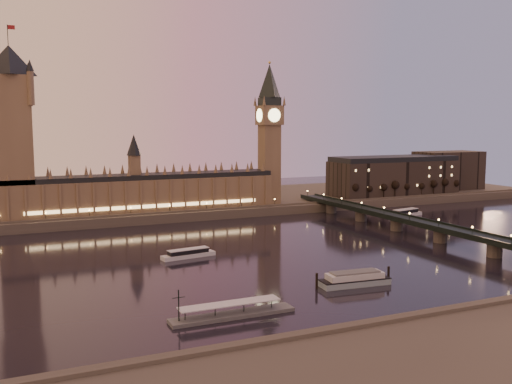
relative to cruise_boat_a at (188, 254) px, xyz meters
The scene contains 20 objects.
ground 45.93m from the cruise_boat_a, ahead, with size 700.00×700.00×0.00m, color black.
far_embankment 178.74m from the cruise_boat_a, 64.91° to the left, with size 560.00×130.00×6.00m, color #423D35.
palace_of_westminster 119.65m from the cruise_boat_a, 87.25° to the left, with size 180.00×26.62×52.00m.
victoria_tower 153.24m from the cruise_boat_a, 122.20° to the left, with size 31.68×31.68×118.00m.
big_ben 166.42m from the cruise_boat_a, 49.75° to the left, with size 17.68×17.68×104.00m.
westminster_bridge 137.47m from the cruise_boat_a, ahead, with size 13.20×260.00×15.30m.
city_block 273.30m from the cruise_boat_a, 27.97° to the left, with size 155.00×45.00×34.00m.
bare_tree_0 198.54m from the cruise_boat_a, 32.30° to the left, with size 5.82×5.82×11.83m.
bare_tree_1 209.55m from the cruise_boat_a, 30.41° to the left, with size 5.82×5.82×11.83m.
bare_tree_2 220.76m from the cruise_boat_a, 28.71° to the left, with size 5.82×5.82×11.83m.
bare_tree_3 232.15m from the cruise_boat_a, 27.18° to the left, with size 5.82×5.82×11.83m.
bare_tree_4 243.69m from the cruise_boat_a, 25.79° to the left, with size 5.82×5.82×11.83m.
bare_tree_5 255.37m from the cruise_boat_a, 24.53° to the left, with size 5.82×5.82×11.83m.
bare_tree_6 267.15m from the cruise_boat_a, 23.38° to the left, with size 5.82×5.82×11.83m.
bare_tree_7 279.04m from the cruise_boat_a, 22.32° to the left, with size 5.82×5.82×11.83m.
bare_tree_8 291.02m from the cruise_boat_a, 21.36° to the left, with size 5.82×5.82×11.83m.
cruise_boat_a is the anchor object (origin of this frame).
cruise_boat_b 187.04m from the cruise_boat_a, 17.90° to the left, with size 28.35×12.44×5.08m.
moored_barge 87.59m from the cruise_boat_a, 57.48° to the right, with size 33.65×10.74×6.19m.
pontoon_pier 89.61m from the cruise_boat_a, 97.92° to the right, with size 43.89×7.31×11.70m.
Camera 1 is at (-126.85, -259.43, 65.24)m, focal length 40.00 mm.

